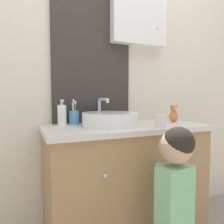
# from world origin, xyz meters

# --- Properties ---
(wall_back) EXTENTS (3.20, 0.18, 2.50)m
(wall_back) POSITION_xyz_m (0.01, 0.62, 1.28)
(wall_back) COLOR beige
(wall_back) RESTS_ON ground_plane
(vanity_counter) EXTENTS (1.14, 0.55, 0.86)m
(vanity_counter) POSITION_xyz_m (0.00, 0.33, 0.43)
(vanity_counter) COLOR #A37A4C
(vanity_counter) RESTS_ON ground_plane
(sink_basin) EXTENTS (0.38, 0.44, 0.19)m
(sink_basin) POSITION_xyz_m (-0.12, 0.33, 0.91)
(sink_basin) COLOR white
(sink_basin) RESTS_ON vanity_counter
(toothbrush_holder) EXTENTS (0.07, 0.07, 0.18)m
(toothbrush_holder) POSITION_xyz_m (-0.33, 0.51, 0.91)
(toothbrush_holder) COLOR #4C93C6
(toothbrush_holder) RESTS_ON vanity_counter
(soap_dispenser) EXTENTS (0.06, 0.06, 0.18)m
(soap_dispenser) POSITION_xyz_m (-0.42, 0.48, 0.94)
(soap_dispenser) COLOR white
(soap_dispenser) RESTS_ON vanity_counter
(child_figure) EXTENTS (0.22, 0.45, 0.91)m
(child_figure) POSITION_xyz_m (0.07, -0.13, 0.56)
(child_figure) COLOR slate
(child_figure) RESTS_ON ground_plane
(teddy_bear) EXTENTS (0.08, 0.07, 0.14)m
(teddy_bear) POSITION_xyz_m (0.45, 0.36, 0.93)
(teddy_bear) COLOR orange
(teddy_bear) RESTS_ON vanity_counter
(drinking_cup) EXTENTS (0.08, 0.08, 0.08)m
(drinking_cup) POSITION_xyz_m (0.17, 0.14, 0.90)
(drinking_cup) COLOR silver
(drinking_cup) RESTS_ON vanity_counter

